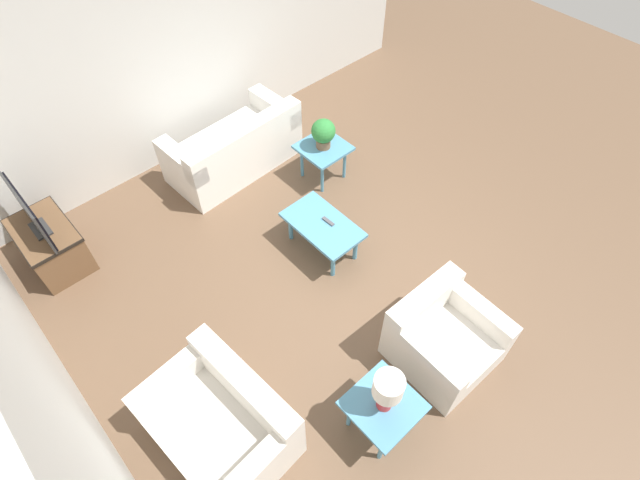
{
  "coord_description": "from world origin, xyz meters",
  "views": [
    {
      "loc": [
        -2.19,
        2.56,
        4.6
      ],
      "look_at": [
        0.23,
        0.36,
        0.55
      ],
      "focal_mm": 28.0,
      "sensor_mm": 36.0,
      "label": 1
    }
  ],
  "objects_px": {
    "armchair": "(442,338)",
    "sofa": "(235,149)",
    "side_table_plant": "(323,151)",
    "tv_stand_chest": "(51,244)",
    "television": "(29,213)",
    "loveseat": "(223,422)",
    "side_table_lamp": "(383,407)",
    "coffee_table": "(323,227)",
    "table_lamp": "(388,390)",
    "potted_plant": "(323,132)"
  },
  "relations": [
    {
      "from": "coffee_table",
      "to": "tv_stand_chest",
      "type": "distance_m",
      "value": 3.01
    },
    {
      "from": "loveseat",
      "to": "side_table_lamp",
      "type": "bearing_deg",
      "value": 46.72
    },
    {
      "from": "sofa",
      "to": "side_table_plant",
      "type": "relative_size",
      "value": 3.05
    },
    {
      "from": "side_table_plant",
      "to": "television",
      "type": "relative_size",
      "value": 0.65
    },
    {
      "from": "armchair",
      "to": "television",
      "type": "bearing_deg",
      "value": 124.0
    },
    {
      "from": "sofa",
      "to": "television",
      "type": "distance_m",
      "value": 2.49
    },
    {
      "from": "sofa",
      "to": "armchair",
      "type": "height_order",
      "value": "sofa"
    },
    {
      "from": "side_table_lamp",
      "to": "television",
      "type": "relative_size",
      "value": 0.65
    },
    {
      "from": "sofa",
      "to": "side_table_lamp",
      "type": "distance_m",
      "value": 3.81
    },
    {
      "from": "television",
      "to": "side_table_lamp",
      "type": "bearing_deg",
      "value": -160.35
    },
    {
      "from": "coffee_table",
      "to": "table_lamp",
      "type": "xyz_separation_m",
      "value": [
        -1.86,
        1.01,
        0.44
      ]
    },
    {
      "from": "sofa",
      "to": "coffee_table",
      "type": "distance_m",
      "value": 1.79
    },
    {
      "from": "side_table_lamp",
      "to": "table_lamp",
      "type": "bearing_deg",
      "value": 63.43
    },
    {
      "from": "coffee_table",
      "to": "side_table_plant",
      "type": "distance_m",
      "value": 1.21
    },
    {
      "from": "coffee_table",
      "to": "tv_stand_chest",
      "type": "bearing_deg",
      "value": 51.23
    },
    {
      "from": "armchair",
      "to": "tv_stand_chest",
      "type": "relative_size",
      "value": 1.08
    },
    {
      "from": "side_table_plant",
      "to": "armchair",
      "type": "bearing_deg",
      "value": 161.78
    },
    {
      "from": "side_table_plant",
      "to": "side_table_lamp",
      "type": "relative_size",
      "value": 1.0
    },
    {
      "from": "sofa",
      "to": "potted_plant",
      "type": "xyz_separation_m",
      "value": [
        -0.9,
        -0.73,
        0.41
      ]
    },
    {
      "from": "coffee_table",
      "to": "side_table_lamp",
      "type": "bearing_deg",
      "value": 151.51
    },
    {
      "from": "potted_plant",
      "to": "sofa",
      "type": "bearing_deg",
      "value": 38.94
    },
    {
      "from": "armchair",
      "to": "sofa",
      "type": "bearing_deg",
      "value": 89.43
    },
    {
      "from": "tv_stand_chest",
      "to": "television",
      "type": "xyz_separation_m",
      "value": [
        0.0,
        0.0,
        0.52
      ]
    },
    {
      "from": "television",
      "to": "potted_plant",
      "type": "height_order",
      "value": "television"
    },
    {
      "from": "sofa",
      "to": "potted_plant",
      "type": "height_order",
      "value": "potted_plant"
    },
    {
      "from": "armchair",
      "to": "table_lamp",
      "type": "height_order",
      "value": "table_lamp"
    },
    {
      "from": "side_table_lamp",
      "to": "television",
      "type": "xyz_separation_m",
      "value": [
        3.74,
        1.34,
        0.38
      ]
    },
    {
      "from": "loveseat",
      "to": "television",
      "type": "xyz_separation_m",
      "value": [
        2.88,
        0.27,
        0.52
      ]
    },
    {
      "from": "side_table_lamp",
      "to": "tv_stand_chest",
      "type": "distance_m",
      "value": 3.98
    },
    {
      "from": "coffee_table",
      "to": "side_table_plant",
      "type": "bearing_deg",
      "value": -42.86
    },
    {
      "from": "loveseat",
      "to": "tv_stand_chest",
      "type": "relative_size",
      "value": 1.54
    },
    {
      "from": "table_lamp",
      "to": "coffee_table",
      "type": "bearing_deg",
      "value": -28.49
    },
    {
      "from": "tv_stand_chest",
      "to": "armchair",
      "type": "bearing_deg",
      "value": -147.75
    },
    {
      "from": "sofa",
      "to": "coffee_table",
      "type": "xyz_separation_m",
      "value": [
        -1.78,
        0.09,
        0.06
      ]
    },
    {
      "from": "armchair",
      "to": "potted_plant",
      "type": "distance_m",
      "value": 2.81
    },
    {
      "from": "sofa",
      "to": "potted_plant",
      "type": "bearing_deg",
      "value": 126.24
    },
    {
      "from": "loveseat",
      "to": "television",
      "type": "relative_size",
      "value": 1.48
    },
    {
      "from": "side_table_lamp",
      "to": "television",
      "type": "distance_m",
      "value": 3.99
    },
    {
      "from": "tv_stand_chest",
      "to": "television",
      "type": "bearing_deg",
      "value": 90.0
    },
    {
      "from": "tv_stand_chest",
      "to": "television",
      "type": "distance_m",
      "value": 0.52
    },
    {
      "from": "sofa",
      "to": "side_table_plant",
      "type": "bearing_deg",
      "value": 126.24
    },
    {
      "from": "sofa",
      "to": "loveseat",
      "type": "bearing_deg",
      "value": 49.42
    },
    {
      "from": "sofa",
      "to": "table_lamp",
      "type": "relative_size",
      "value": 3.66
    },
    {
      "from": "armchair",
      "to": "side_table_plant",
      "type": "distance_m",
      "value": 2.78
    },
    {
      "from": "coffee_table",
      "to": "television",
      "type": "xyz_separation_m",
      "value": [
        1.88,
        2.35,
        0.44
      ]
    },
    {
      "from": "coffee_table",
      "to": "side_table_plant",
      "type": "height_order",
      "value": "side_table_plant"
    },
    {
      "from": "sofa",
      "to": "side_table_plant",
      "type": "height_order",
      "value": "sofa"
    },
    {
      "from": "loveseat",
      "to": "table_lamp",
      "type": "xyz_separation_m",
      "value": [
        -0.86,
        -1.06,
        0.52
      ]
    },
    {
      "from": "tv_stand_chest",
      "to": "television",
      "type": "height_order",
      "value": "television"
    },
    {
      "from": "sofa",
      "to": "table_lamp",
      "type": "height_order",
      "value": "table_lamp"
    }
  ]
}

